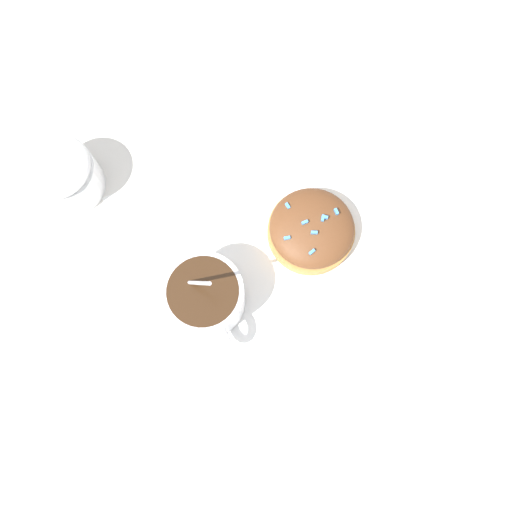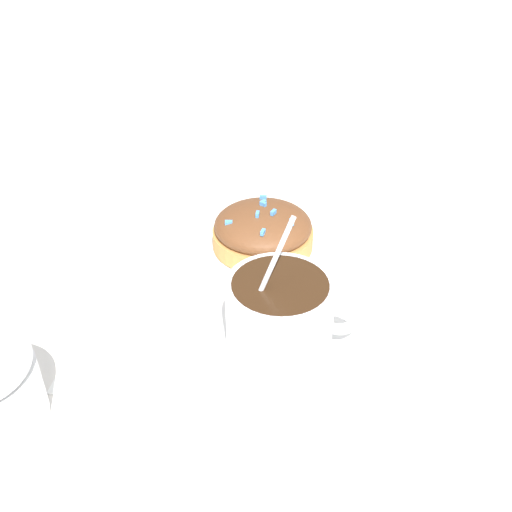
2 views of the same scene
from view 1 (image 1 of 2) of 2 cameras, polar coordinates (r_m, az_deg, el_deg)
The scene contains 5 objects.
ground_plane at distance 0.58m, azimuth 0.05°, elevation -0.81°, with size 3.00×3.00×0.00m, color silver.
paper_napkin at distance 0.58m, azimuth 0.05°, elevation -0.77°, with size 0.32×0.32×0.00m.
coffee_cup at distance 0.54m, azimuth -5.76°, elevation -4.67°, with size 0.09×0.11×0.12m.
frosted_pastry at distance 0.58m, azimuth 6.56°, elevation 2.70°, with size 0.10×0.10×0.04m.
sugar_bowl at distance 0.62m, azimuth -21.38°, elevation 8.75°, with size 0.08×0.08×0.07m.
Camera 1 is at (-0.07, -0.12, 0.57)m, focal length 35.00 mm.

